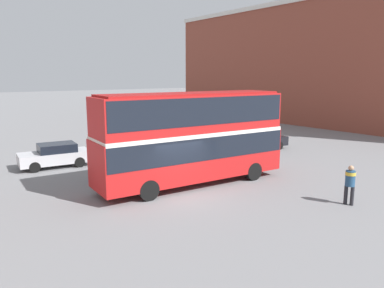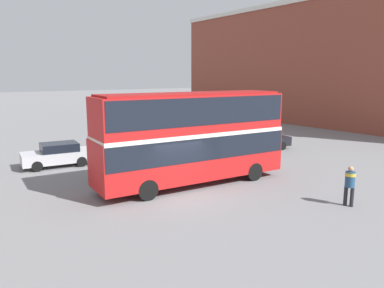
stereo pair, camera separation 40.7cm
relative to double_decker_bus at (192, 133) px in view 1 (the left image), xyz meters
The scene contains 6 objects.
ground_plane 3.31m from the double_decker_bus, 143.79° to the right, with size 240.00×240.00×0.00m, color slate.
building_row_right 31.69m from the double_decker_bus, 23.69° to the left, with size 11.80×40.07×13.77m.
double_decker_bus is the anchor object (origin of this frame).
pedestrian_foreground 7.69m from the double_decker_bus, 61.18° to the right, with size 0.53×0.53×1.76m.
parked_car_kerb_near 10.68m from the double_decker_bus, 24.75° to the left, with size 4.69×2.48×1.49m.
parked_car_kerb_far 9.42m from the double_decker_bus, 119.25° to the left, with size 4.32×2.30×1.45m.
Camera 1 is at (-9.64, -13.87, 5.59)m, focal length 35.00 mm.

